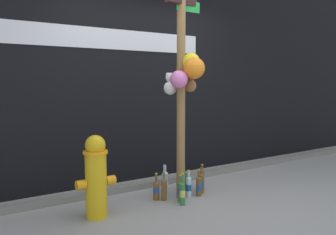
{
  "coord_description": "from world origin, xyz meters",
  "views": [
    {
      "loc": [
        -2.5,
        -2.82,
        1.35
      ],
      "look_at": [
        -0.29,
        0.5,
        0.96
      ],
      "focal_mm": 38.03,
      "sensor_mm": 36.0,
      "label": 1
    }
  ],
  "objects_px": {
    "memorial_post": "(184,65)",
    "bottle_2": "(199,186)",
    "bottle_5": "(180,191)",
    "bottle_8": "(164,183)",
    "fire_hydrant": "(96,176)",
    "bottle_3": "(202,179)",
    "bottle_7": "(184,179)",
    "bottle_4": "(156,190)",
    "bottle_6": "(183,193)",
    "bottle_1": "(189,186)",
    "bottle_10": "(165,181)",
    "bottle_9": "(164,189)",
    "bottle_0": "(201,183)"
  },
  "relations": [
    {
      "from": "bottle_4",
      "to": "bottle_10",
      "type": "distance_m",
      "value": 0.34
    },
    {
      "from": "fire_hydrant",
      "to": "bottle_3",
      "type": "relative_size",
      "value": 2.49
    },
    {
      "from": "bottle_0",
      "to": "bottle_10",
      "type": "distance_m",
      "value": 0.45
    },
    {
      "from": "bottle_2",
      "to": "bottle_8",
      "type": "distance_m",
      "value": 0.42
    },
    {
      "from": "bottle_1",
      "to": "bottle_6",
      "type": "relative_size",
      "value": 0.89
    },
    {
      "from": "memorial_post",
      "to": "bottle_3",
      "type": "xyz_separation_m",
      "value": [
        0.37,
        0.12,
        -1.41
      ]
    },
    {
      "from": "bottle_3",
      "to": "bottle_10",
      "type": "height_order",
      "value": "bottle_10"
    },
    {
      "from": "bottle_5",
      "to": "bottle_8",
      "type": "xyz_separation_m",
      "value": [
        -0.03,
        0.28,
        0.03
      ]
    },
    {
      "from": "bottle_2",
      "to": "bottle_8",
      "type": "xyz_separation_m",
      "value": [
        -0.35,
        0.22,
        0.03
      ]
    },
    {
      "from": "bottle_4",
      "to": "bottle_7",
      "type": "height_order",
      "value": "bottle_7"
    },
    {
      "from": "bottle_1",
      "to": "bottle_7",
      "type": "relative_size",
      "value": 0.89
    },
    {
      "from": "bottle_3",
      "to": "bottle_9",
      "type": "distance_m",
      "value": 0.6
    },
    {
      "from": "bottle_5",
      "to": "bottle_6",
      "type": "distance_m",
      "value": 0.11
    },
    {
      "from": "bottle_4",
      "to": "bottle_10",
      "type": "xyz_separation_m",
      "value": [
        0.26,
        0.21,
        0.01
      ]
    },
    {
      "from": "memorial_post",
      "to": "bottle_10",
      "type": "height_order",
      "value": "memorial_post"
    },
    {
      "from": "fire_hydrant",
      "to": "bottle_6",
      "type": "height_order",
      "value": "fire_hydrant"
    },
    {
      "from": "bottle_3",
      "to": "bottle_6",
      "type": "bearing_deg",
      "value": -149.76
    },
    {
      "from": "bottle_1",
      "to": "bottle_5",
      "type": "xyz_separation_m",
      "value": [
        -0.2,
        -0.11,
        -0.0
      ]
    },
    {
      "from": "bottle_0",
      "to": "bottle_8",
      "type": "relative_size",
      "value": 0.88
    },
    {
      "from": "bottle_5",
      "to": "bottle_6",
      "type": "relative_size",
      "value": 0.87
    },
    {
      "from": "bottle_5",
      "to": "bottle_8",
      "type": "distance_m",
      "value": 0.29
    },
    {
      "from": "bottle_0",
      "to": "bottle_3",
      "type": "height_order",
      "value": "bottle_0"
    },
    {
      "from": "bottle_8",
      "to": "bottle_1",
      "type": "bearing_deg",
      "value": -37.46
    },
    {
      "from": "memorial_post",
      "to": "bottle_2",
      "type": "distance_m",
      "value": 1.44
    },
    {
      "from": "bottle_2",
      "to": "bottle_5",
      "type": "bearing_deg",
      "value": -169.23
    },
    {
      "from": "bottle_6",
      "to": "bottle_10",
      "type": "xyz_separation_m",
      "value": [
        0.11,
        0.53,
        -0.01
      ]
    },
    {
      "from": "bottle_4",
      "to": "bottle_7",
      "type": "relative_size",
      "value": 0.88
    },
    {
      "from": "bottle_2",
      "to": "bottle_10",
      "type": "height_order",
      "value": "bottle_10"
    },
    {
      "from": "bottle_3",
      "to": "bottle_8",
      "type": "bearing_deg",
      "value": 171.07
    },
    {
      "from": "bottle_10",
      "to": "bottle_2",
      "type": "bearing_deg",
      "value": -56.66
    },
    {
      "from": "bottle_2",
      "to": "bottle_4",
      "type": "height_order",
      "value": "bottle_2"
    },
    {
      "from": "bottle_8",
      "to": "bottle_10",
      "type": "distance_m",
      "value": 0.18
    },
    {
      "from": "bottle_3",
      "to": "bottle_2",
      "type": "bearing_deg",
      "value": -138.86
    },
    {
      "from": "bottle_8",
      "to": "bottle_6",
      "type": "bearing_deg",
      "value": -91.19
    },
    {
      "from": "memorial_post",
      "to": "bottle_1",
      "type": "height_order",
      "value": "memorial_post"
    },
    {
      "from": "bottle_10",
      "to": "bottle_4",
      "type": "bearing_deg",
      "value": -140.81
    },
    {
      "from": "bottle_10",
      "to": "bottle_8",
      "type": "bearing_deg",
      "value": -126.52
    },
    {
      "from": "memorial_post",
      "to": "bottle_0",
      "type": "relative_size",
      "value": 7.41
    },
    {
      "from": "bottle_1",
      "to": "bottle_6",
      "type": "distance_m",
      "value": 0.32
    },
    {
      "from": "bottle_6",
      "to": "bottle_5",
      "type": "bearing_deg",
      "value": 68.21
    },
    {
      "from": "bottle_7",
      "to": "bottle_4",
      "type": "bearing_deg",
      "value": -167.79
    },
    {
      "from": "bottle_2",
      "to": "bottle_5",
      "type": "xyz_separation_m",
      "value": [
        -0.32,
        -0.06,
        0.0
      ]
    },
    {
      "from": "bottle_5",
      "to": "fire_hydrant",
      "type": "bearing_deg",
      "value": 174.68
    },
    {
      "from": "bottle_2",
      "to": "bottle_6",
      "type": "relative_size",
      "value": 0.9
    },
    {
      "from": "bottle_5",
      "to": "bottle_10",
      "type": "xyz_separation_m",
      "value": [
        0.07,
        0.43,
        0.0
      ]
    },
    {
      "from": "memorial_post",
      "to": "bottle_2",
      "type": "bearing_deg",
      "value": -6.37
    },
    {
      "from": "bottle_6",
      "to": "bottle_10",
      "type": "distance_m",
      "value": 0.54
    },
    {
      "from": "bottle_3",
      "to": "bottle_0",
      "type": "bearing_deg",
      "value": -134.97
    },
    {
      "from": "bottle_2",
      "to": "bottle_3",
      "type": "height_order",
      "value": "bottle_3"
    },
    {
      "from": "bottle_1",
      "to": "bottle_5",
      "type": "distance_m",
      "value": 0.23
    }
  ]
}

